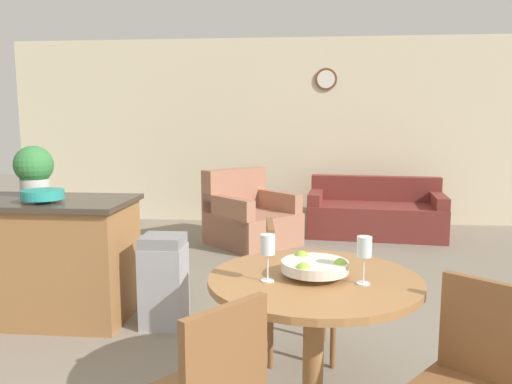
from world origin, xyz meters
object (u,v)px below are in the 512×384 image
fruit_bowl (315,266)px  couch (375,215)px  wine_glass_left (268,247)px  potted_plant (34,169)px  armchair (250,219)px  dining_chair_near_right (473,381)px  kitchen_island (46,258)px  wine_glass_right (364,249)px  trash_bin (164,281)px  dining_chair_far_side (288,282)px  teal_bowl (43,195)px  dining_table (314,311)px

fruit_bowl → couch: (0.91, 4.30, -0.55)m
fruit_bowl → wine_glass_left: bearing=-159.7°
potted_plant → armchair: (1.45, 2.31, -0.83)m
dining_chair_near_right → kitchen_island: size_ratio=0.65×
couch → wine_glass_right: bearing=-93.0°
potted_plant → armchair: bearing=57.9°
fruit_bowl → trash_bin: (-1.07, 1.12, -0.47)m
dining_chair_far_side → couch: bearing=157.8°
couch → armchair: armchair is taller
kitchen_island → teal_bowl: size_ratio=4.45×
teal_bowl → potted_plant: 0.39m
dining_chair_near_right → teal_bowl: teal_bowl is taller
fruit_bowl → armchair: armchair is taller
potted_plant → couch: potted_plant is taller
couch → armchair: bearing=-152.2°
potted_plant → dining_chair_near_right: bearing=-32.4°
armchair → dining_chair_near_right: bearing=-117.5°
couch → kitchen_island: bearing=-127.4°
fruit_bowl → wine_glass_right: (0.22, -0.08, 0.11)m
dining_chair_near_right → potted_plant: (-2.78, 1.76, 0.65)m
armchair → fruit_bowl: bearing=-124.7°
dining_table → armchair: armchair is taller
dining_table → fruit_bowl: size_ratio=3.18×
dining_table → dining_chair_near_right: 0.76m
dining_chair_far_side → teal_bowl: size_ratio=2.91×
couch → armchair: (-1.62, -0.65, 0.03)m
potted_plant → armchair: potted_plant is taller
kitchen_island → couch: bearing=46.8°
fruit_bowl → wine_glass_left: (-0.22, -0.08, 0.11)m
dining_chair_near_right → dining_chair_far_side: (-0.77, 1.16, 0.00)m
trash_bin → potted_plant: bearing=168.0°
kitchen_island → fruit_bowl: bearing=-30.6°
dining_chair_near_right → armchair: (-1.34, 4.07, -0.18)m
wine_glass_right → potted_plant: potted_plant is taller
wine_glass_left → kitchen_island: bearing=144.6°
dining_table → trash_bin: (-1.07, 1.11, -0.25)m
wine_glass_right → teal_bowl: (-2.16, 1.14, 0.05)m
trash_bin → couch: size_ratio=0.38×
fruit_bowl → teal_bowl: teal_bowl is taller
armchair → dining_table: bearing=-124.7°
potted_plant → wine_glass_left: bearing=-36.4°
armchair → teal_bowl: bearing=-161.1°
dining_table → teal_bowl: teal_bowl is taller
dining_table → dining_chair_far_side: bearing=101.1°
dining_chair_far_side → dining_table: bearing=5.4°
dining_table → fruit_bowl: bearing=-87.0°
dining_table → wine_glass_right: wine_glass_right is taller
fruit_bowl → wine_glass_left: wine_glass_left is taller
fruit_bowl → kitchen_island: kitchen_island is taller
kitchen_island → potted_plant: (-0.14, 0.15, 0.67)m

